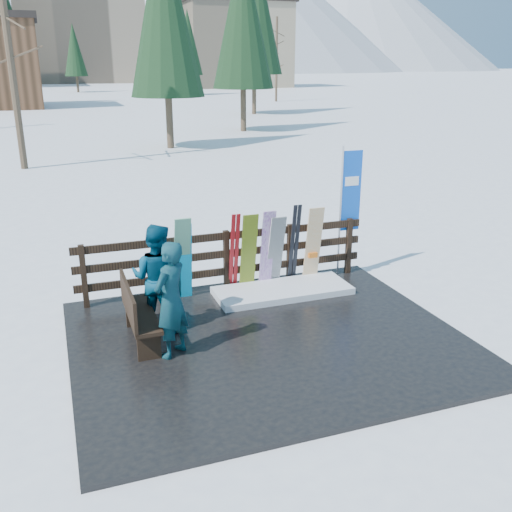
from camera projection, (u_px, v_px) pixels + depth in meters
name	position (u px, v px, depth m)	size (l,w,h in m)	color
ground	(268.00, 342.00, 9.02)	(700.00, 700.00, 0.00)	white
deck	(268.00, 340.00, 9.00)	(6.00, 5.00, 0.08)	black
fence	(226.00, 256.00, 10.74)	(5.60, 0.10, 1.15)	black
snow_patch	(283.00, 290.00, 10.69)	(2.54, 1.00, 0.12)	white
bench	(136.00, 312.00, 8.68)	(0.40, 1.50, 0.97)	black
snowboard_0	(184.00, 261.00, 10.25)	(0.28, 0.03, 1.45)	#03A0D6
snowboard_1	(182.00, 258.00, 10.22)	(0.29, 0.03, 1.62)	silver
snowboard_2	(249.00, 252.00, 10.63)	(0.30, 0.03, 1.54)	#BBDA1D
snowboard_3	(267.00, 249.00, 10.74)	(0.25, 0.03, 1.56)	white
snowboard_4	(275.00, 251.00, 10.82)	(0.30, 0.03, 1.46)	black
snowboard_5	(313.00, 245.00, 11.05)	(0.31, 0.03, 1.54)	white
ski_pair_a	(234.00, 252.00, 10.61)	(0.17, 0.31, 1.53)	#B1151A
ski_pair_b	(294.00, 244.00, 10.99)	(0.17, 0.27, 1.60)	black
rental_flag	(349.00, 196.00, 11.30)	(0.45, 0.04, 2.60)	silver
person_front	(171.00, 300.00, 8.20)	(0.64, 0.42, 1.75)	#0F4D49
person_back	(157.00, 278.00, 9.04)	(0.85, 0.67, 1.76)	navy
resort_buildings	(58.00, 32.00, 109.04)	(73.00, 87.60, 22.60)	tan
trees	(97.00, 43.00, 51.72)	(42.27, 68.80, 13.14)	#382B1E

